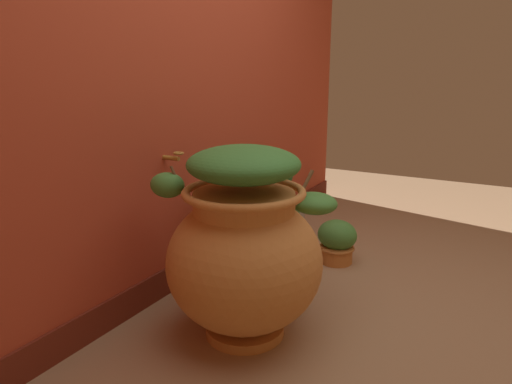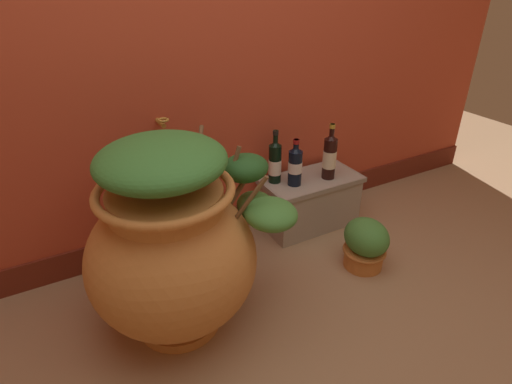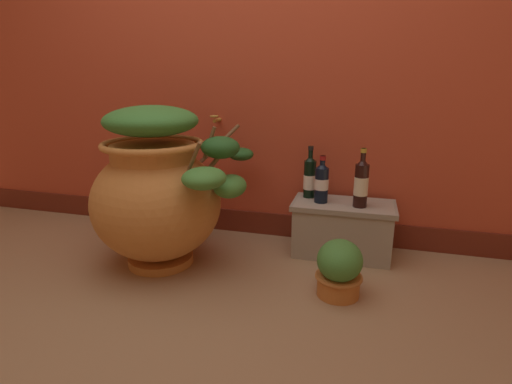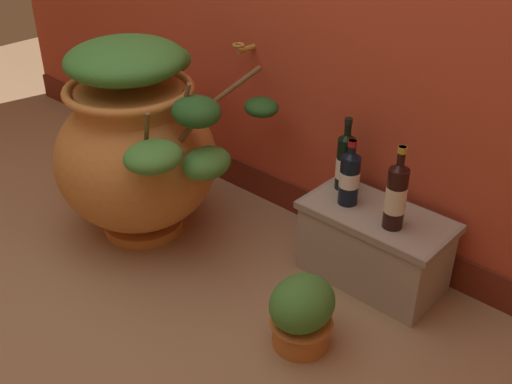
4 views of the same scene
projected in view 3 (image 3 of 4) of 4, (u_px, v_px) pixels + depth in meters
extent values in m
plane|color=#9E7A56|center=(184.00, 323.00, 1.76)|extent=(7.00, 7.00, 0.00)
cube|color=#B74228|center=(256.00, 34.00, 2.50)|extent=(4.40, 0.20, 2.60)
cube|color=maroon|center=(252.00, 222.00, 2.75)|extent=(4.40, 0.02, 0.16)
cylinder|color=#B28433|center=(217.00, 120.00, 2.57)|extent=(0.02, 0.10, 0.02)
torus|color=#B28433|center=(214.00, 116.00, 2.51)|extent=(0.06, 0.06, 0.01)
cylinder|color=#CC7F3D|center=(161.00, 259.00, 2.32)|extent=(0.37, 0.37, 0.05)
ellipsoid|color=#CC7F3D|center=(157.00, 203.00, 2.22)|extent=(0.71, 0.71, 0.63)
cylinder|color=#CC7F3D|center=(153.00, 155.00, 2.15)|extent=(0.45, 0.45, 0.11)
torus|color=#CC7F3D|center=(153.00, 144.00, 2.13)|extent=(0.55, 0.55, 0.04)
cylinder|color=brown|center=(209.00, 143.00, 2.08)|extent=(0.08, 0.03, 0.17)
ellipsoid|color=#235623|center=(220.00, 147.00, 2.07)|extent=(0.21, 0.18, 0.12)
cylinder|color=brown|center=(219.00, 144.00, 2.36)|extent=(0.18, 0.28, 0.22)
ellipsoid|color=#235623|center=(241.00, 154.00, 2.47)|extent=(0.16, 0.15, 0.08)
cylinder|color=brown|center=(214.00, 162.00, 2.09)|extent=(0.16, 0.04, 0.19)
ellipsoid|color=#428438|center=(230.00, 186.00, 2.11)|extent=(0.17, 0.22, 0.12)
cylinder|color=brown|center=(164.00, 132.00, 2.42)|extent=(0.03, 0.07, 0.16)
ellipsoid|color=#428438|center=(166.00, 133.00, 2.47)|extent=(0.13, 0.17, 0.12)
cylinder|color=brown|center=(193.00, 160.00, 1.93)|extent=(0.12, 0.07, 0.19)
ellipsoid|color=#428438|center=(204.00, 178.00, 1.90)|extent=(0.21, 0.23, 0.10)
ellipsoid|color=#387A33|center=(151.00, 121.00, 2.09)|extent=(0.50, 0.50, 0.16)
cube|color=#9E9384|center=(342.00, 229.00, 2.39)|extent=(0.57, 0.30, 0.33)
cube|color=gray|center=(344.00, 205.00, 2.35)|extent=(0.60, 0.31, 0.03)
cylinder|color=black|center=(361.00, 186.00, 2.25)|extent=(0.08, 0.08, 0.25)
cone|color=black|center=(363.00, 162.00, 2.21)|extent=(0.08, 0.08, 0.04)
cylinder|color=black|center=(363.00, 156.00, 2.20)|extent=(0.03, 0.03, 0.09)
cylinder|color=#B7932D|center=(364.00, 150.00, 2.19)|extent=(0.03, 0.03, 0.02)
cylinder|color=beige|center=(361.00, 186.00, 2.25)|extent=(0.08, 0.08, 0.11)
cylinder|color=black|center=(310.00, 179.00, 2.43)|extent=(0.07, 0.07, 0.23)
cone|color=black|center=(310.00, 159.00, 2.40)|extent=(0.07, 0.07, 0.04)
cylinder|color=black|center=(311.00, 154.00, 2.39)|extent=(0.03, 0.03, 0.09)
cylinder|color=black|center=(311.00, 148.00, 2.38)|extent=(0.03, 0.03, 0.02)
cylinder|color=white|center=(310.00, 182.00, 2.44)|extent=(0.08, 0.08, 0.09)
cylinder|color=black|center=(321.00, 185.00, 2.34)|extent=(0.08, 0.08, 0.21)
cone|color=black|center=(322.00, 166.00, 2.30)|extent=(0.08, 0.08, 0.04)
cylinder|color=black|center=(323.00, 162.00, 2.30)|extent=(0.03, 0.03, 0.07)
cylinder|color=maroon|center=(323.00, 158.00, 2.29)|extent=(0.04, 0.04, 0.02)
cylinder|color=silver|center=(322.00, 184.00, 2.33)|extent=(0.08, 0.08, 0.06)
cylinder|color=#C17033|center=(338.00, 284.00, 1.96)|extent=(0.21, 0.21, 0.11)
torus|color=#B2672E|center=(339.00, 276.00, 1.95)|extent=(0.23, 0.23, 0.02)
ellipsoid|color=#428438|center=(340.00, 260.00, 1.93)|extent=(0.22, 0.26, 0.20)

